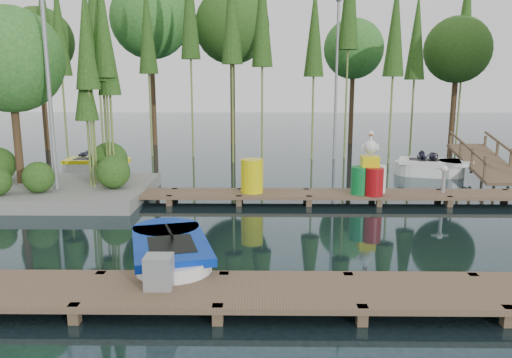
{
  "coord_description": "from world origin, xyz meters",
  "views": [
    {
      "loc": [
        0.66,
        -12.02,
        3.58
      ],
      "look_at": [
        0.5,
        0.5,
        1.1
      ],
      "focal_mm": 35.0,
      "sensor_mm": 36.0,
      "label": 1
    }
  ],
  "objects_px": {
    "boat_yellow_far": "(95,166)",
    "drum_cluster": "(370,176)",
    "boat_blue": "(171,257)",
    "utility_cabinet": "(159,272)",
    "yellow_barrel": "(252,176)",
    "island": "(34,94)"
  },
  "relations": [
    {
      "from": "boat_yellow_far",
      "to": "drum_cluster",
      "type": "distance_m",
      "value": 10.97
    },
    {
      "from": "boat_blue",
      "to": "drum_cluster",
      "type": "relative_size",
      "value": 1.75
    },
    {
      "from": "utility_cabinet",
      "to": "yellow_barrel",
      "type": "relative_size",
      "value": 0.54
    },
    {
      "from": "utility_cabinet",
      "to": "drum_cluster",
      "type": "height_order",
      "value": "drum_cluster"
    },
    {
      "from": "boat_yellow_far",
      "to": "utility_cabinet",
      "type": "relative_size",
      "value": 5.02
    },
    {
      "from": "boat_blue",
      "to": "drum_cluster",
      "type": "xyz_separation_m",
      "value": [
        4.9,
        5.4,
        0.55
      ]
    },
    {
      "from": "boat_yellow_far",
      "to": "utility_cabinet",
      "type": "bearing_deg",
      "value": -49.01
    },
    {
      "from": "boat_blue",
      "to": "yellow_barrel",
      "type": "xyz_separation_m",
      "value": [
        1.43,
        5.55,
        0.51
      ]
    },
    {
      "from": "drum_cluster",
      "to": "boat_yellow_far",
      "type": "bearing_deg",
      "value": 153.29
    },
    {
      "from": "island",
      "to": "boat_blue",
      "type": "xyz_separation_m",
      "value": [
        5.22,
        -6.34,
        -2.89
      ]
    },
    {
      "from": "boat_blue",
      "to": "yellow_barrel",
      "type": "height_order",
      "value": "yellow_barrel"
    },
    {
      "from": "boat_blue",
      "to": "drum_cluster",
      "type": "bearing_deg",
      "value": 32.32
    },
    {
      "from": "utility_cabinet",
      "to": "boat_blue",
      "type": "bearing_deg",
      "value": 93.45
    },
    {
      "from": "utility_cabinet",
      "to": "yellow_barrel",
      "type": "distance_m",
      "value": 7.13
    },
    {
      "from": "drum_cluster",
      "to": "utility_cabinet",
      "type": "bearing_deg",
      "value": -125.11
    },
    {
      "from": "boat_blue",
      "to": "utility_cabinet",
      "type": "bearing_deg",
      "value": -101.96
    },
    {
      "from": "boat_yellow_far",
      "to": "island",
      "type": "bearing_deg",
      "value": -76.76
    },
    {
      "from": "island",
      "to": "utility_cabinet",
      "type": "distance_m",
      "value": 9.78
    },
    {
      "from": "drum_cluster",
      "to": "island",
      "type": "bearing_deg",
      "value": 174.69
    },
    {
      "from": "boat_yellow_far",
      "to": "yellow_barrel",
      "type": "xyz_separation_m",
      "value": [
        6.31,
        -4.77,
        0.52
      ]
    },
    {
      "from": "boat_yellow_far",
      "to": "boat_blue",
      "type": "bearing_deg",
      "value": -46.58
    },
    {
      "from": "boat_yellow_far",
      "to": "drum_cluster",
      "type": "height_order",
      "value": "drum_cluster"
    }
  ]
}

